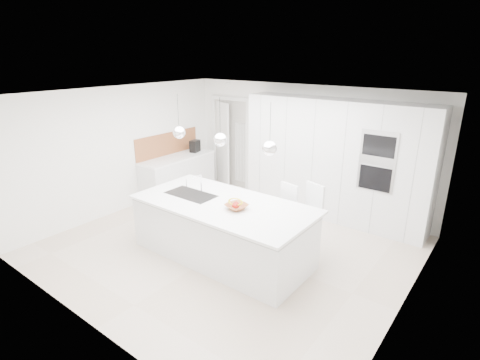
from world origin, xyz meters
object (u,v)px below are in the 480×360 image
Objects in this scene: island_base at (222,231)px; espresso_machine at (195,146)px; bar_stool_right at (309,222)px; bar_stool_left at (284,218)px; fruit_bowl at (237,207)px.

island_base is 3.31m from espresso_machine.
bar_stool_right is at bearing -32.57° from espresso_machine.
bar_stool_left is 0.94× the size of bar_stool_right.
island_base is 1.03m from bar_stool_left.
bar_stool_left is (0.65, 0.78, 0.12)m from island_base.
bar_stool_left reaches higher than fruit_bowl.
espresso_machine is 3.82m from bar_stool_right.
bar_stool_left is at bearing -35.99° from espresso_machine.
island_base is 2.56× the size of bar_stool_left.
bar_stool_left is at bearing -152.03° from bar_stool_right.
fruit_bowl is at bearing -101.43° from bar_stool_left.
espresso_machine is 0.25× the size of bar_stool_left.
bar_stool_left reaches higher than island_base.
fruit_bowl is 0.28× the size of bar_stool_right.
espresso_machine reaches higher than fruit_bowl.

